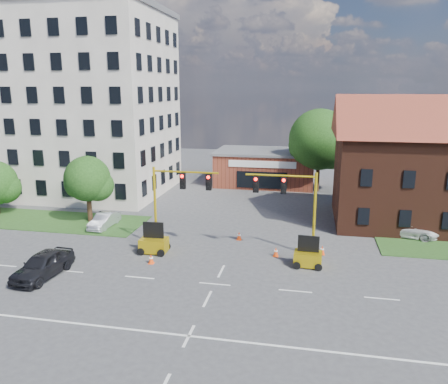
# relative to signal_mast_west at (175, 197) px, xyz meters

# --- Properties ---
(ground) EXTENTS (120.00, 120.00, 0.00)m
(ground) POSITION_rel_signal_mast_west_xyz_m (4.36, -6.00, -3.92)
(ground) COLOR #434245
(ground) RESTS_ON ground
(grass_verge_nw) EXTENTS (22.00, 6.00, 0.08)m
(grass_verge_nw) POSITION_rel_signal_mast_west_xyz_m (-15.64, 4.00, -3.88)
(grass_verge_nw) COLOR #28491B
(grass_verge_nw) RESTS_ON ground
(lane_markings) EXTENTS (60.00, 36.00, 0.01)m
(lane_markings) POSITION_rel_signal_mast_west_xyz_m (4.36, -9.00, -3.91)
(lane_markings) COLOR white
(lane_markings) RESTS_ON ground
(office_block) EXTENTS (18.40, 15.40, 20.60)m
(office_block) POSITION_rel_signal_mast_west_xyz_m (-15.64, 15.91, 6.39)
(office_block) COLOR #BEB5A7
(office_block) RESTS_ON ground
(brick_shop) EXTENTS (12.40, 8.40, 4.30)m
(brick_shop) POSITION_rel_signal_mast_west_xyz_m (4.36, 23.99, -1.76)
(brick_shop) COLOR brown
(brick_shop) RESTS_ON ground
(tree_large) EXTENTS (7.43, 7.07, 9.69)m
(tree_large) POSITION_rel_signal_mast_west_xyz_m (11.22, 21.08, 1.97)
(tree_large) COLOR #322212
(tree_large) RESTS_ON ground
(tree_nw_front) EXTENTS (4.31, 4.10, 6.10)m
(tree_nw_front) POSITION_rel_signal_mast_west_xyz_m (-9.44, 4.58, -0.05)
(tree_nw_front) COLOR #322212
(tree_nw_front) RESTS_ON ground
(signal_mast_west) EXTENTS (5.30, 0.60, 6.20)m
(signal_mast_west) POSITION_rel_signal_mast_west_xyz_m (0.00, 0.00, 0.00)
(signal_mast_west) COLOR gray
(signal_mast_west) RESTS_ON ground
(signal_mast_east) EXTENTS (5.30, 0.60, 6.20)m
(signal_mast_east) POSITION_rel_signal_mast_west_xyz_m (8.71, 0.00, 0.00)
(signal_mast_east) COLOR gray
(signal_mast_east) RESTS_ON ground
(trailer_west) EXTENTS (2.05, 1.41, 2.27)m
(trailer_west) POSITION_rel_signal_mast_west_xyz_m (-1.24, -1.64, -3.21)
(trailer_west) COLOR gold
(trailer_west) RESTS_ON ground
(trailer_east) EXTENTS (1.93, 1.34, 2.12)m
(trailer_east) POSITION_rel_signal_mast_west_xyz_m (10.03, -2.02, -3.26)
(trailer_east) COLOR gold
(trailer_east) RESTS_ON ground
(cone_a) EXTENTS (0.40, 0.40, 0.70)m
(cone_a) POSITION_rel_signal_mast_west_xyz_m (-0.73, -3.65, -3.58)
(cone_a) COLOR #FF450D
(cone_a) RESTS_ON ground
(cone_b) EXTENTS (0.40, 0.40, 0.70)m
(cone_b) POSITION_rel_signal_mast_west_xyz_m (4.52, 2.36, -3.58)
(cone_b) COLOR #FF450D
(cone_b) RESTS_ON ground
(cone_c) EXTENTS (0.40, 0.40, 0.70)m
(cone_c) POSITION_rel_signal_mast_west_xyz_m (11.05, 0.42, -3.58)
(cone_c) COLOR #FF450D
(cone_c) RESTS_ON ground
(cone_d) EXTENTS (0.40, 0.40, 0.70)m
(cone_d) POSITION_rel_signal_mast_west_xyz_m (7.73, -0.61, -3.58)
(cone_d) COLOR #FF450D
(cone_d) RESTS_ON ground
(pickup_white) EXTENTS (5.34, 3.32, 1.38)m
(pickup_white) POSITION_rel_signal_mast_west_xyz_m (17.96, 5.94, -3.23)
(pickup_white) COLOR silver
(pickup_white) RESTS_ON ground
(sedan_dark) EXTENTS (2.32, 4.99, 1.65)m
(sedan_dark) POSITION_rel_signal_mast_west_xyz_m (-6.82, -7.08, -3.09)
(sedan_dark) COLOR black
(sedan_dark) RESTS_ON ground
(sedan_silver_front) EXTENTS (1.45, 3.95, 1.29)m
(sedan_silver_front) POSITION_rel_signal_mast_west_xyz_m (-7.62, 3.25, -3.27)
(sedan_silver_front) COLOR #B8BBC1
(sedan_silver_front) RESTS_ON ground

